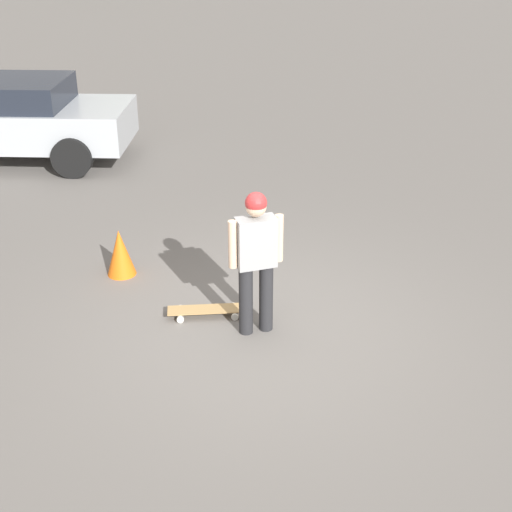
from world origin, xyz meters
name	(u,v)px	position (x,y,z in m)	size (l,w,h in m)	color
ground_plane	(256,330)	(0.00, 0.00, 0.00)	(220.00, 220.00, 0.00)	slate
person	(256,254)	(0.00, 0.00, 0.92)	(0.33, 0.56, 1.59)	#262628
skateboard	(207,310)	(0.28, 0.55, 0.07)	(0.35, 0.90, 0.09)	tan
car_parked_near	(10,118)	(5.54, 4.50, 0.76)	(1.93, 4.23, 1.44)	#ADB2B7
traffic_cone	(120,252)	(1.25, 1.71, 0.30)	(0.36, 0.36, 0.59)	orange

